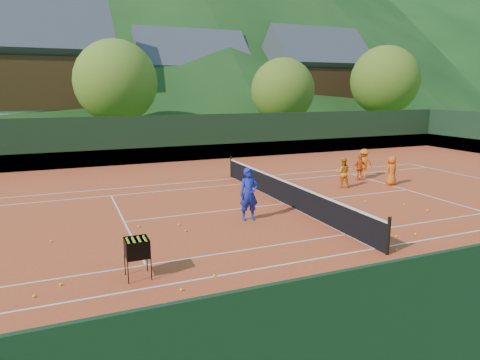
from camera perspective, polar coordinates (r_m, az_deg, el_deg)
name	(u,v)px	position (r m, az deg, el deg)	size (l,w,h in m)	color
ground	(285,204)	(17.54, 6.01, -3.22)	(400.00, 400.00, 0.00)	#2B541A
clay_court	(285,204)	(17.54, 6.01, -3.18)	(40.00, 24.00, 0.02)	#C4431F
coach	(249,194)	(15.04, 1.20, -1.91)	(0.69, 0.45, 1.89)	#1A28AB
student_a	(343,173)	(20.75, 13.54, 0.96)	(0.70, 0.54, 1.43)	orange
student_b	(360,168)	(22.70, 15.69, 1.58)	(0.76, 0.31, 1.29)	orange
student_c	(391,171)	(21.96, 19.55, 1.19)	(0.70, 0.45, 1.43)	orange
student_d	(364,163)	(23.45, 16.16, 2.16)	(0.98, 0.57, 1.52)	orange
tennis_ball_0	(405,204)	(18.47, 21.09, -3.02)	(0.07, 0.07, 0.07)	yellow
tennis_ball_1	(186,231)	(14.16, -7.25, -6.72)	(0.07, 0.07, 0.07)	yellow
tennis_ball_2	(396,250)	(13.23, 20.14, -8.74)	(0.07, 0.07, 0.07)	yellow
tennis_ball_3	(396,236)	(14.39, 20.12, -7.07)	(0.07, 0.07, 0.07)	yellow
tennis_ball_5	(139,226)	(14.88, -13.36, -6.03)	(0.07, 0.07, 0.07)	yellow
tennis_ball_6	(371,221)	(15.71, 17.02, -5.28)	(0.07, 0.07, 0.07)	yellow
tennis_ball_7	(187,358)	(7.98, -7.06, -22.46)	(0.07, 0.07, 0.07)	yellow
tennis_ball_8	(165,304)	(9.68, -9.94, -15.97)	(0.07, 0.07, 0.07)	yellow
tennis_ball_9	(34,296)	(10.88, -25.77, -13.77)	(0.07, 0.07, 0.07)	yellow
tennis_ball_10	(416,234)	(14.85, 22.37, -6.66)	(0.07, 0.07, 0.07)	yellow
tennis_ball_12	(214,275)	(10.86, -3.43, -12.58)	(0.07, 0.07, 0.07)	yellow
tennis_ball_13	(181,290)	(10.23, -7.83, -14.29)	(0.07, 0.07, 0.07)	yellow
tennis_ball_14	(51,241)	(14.33, -23.88, -7.45)	(0.07, 0.07, 0.07)	yellow
tennis_ball_15	(365,226)	(15.11, 16.28, -5.91)	(0.07, 0.07, 0.07)	yellow
tennis_ball_16	(141,311)	(9.51, -13.04, -16.65)	(0.07, 0.07, 0.07)	yellow
tennis_ball_17	(365,201)	(18.39, 16.35, -2.76)	(0.07, 0.07, 0.07)	yellow
tennis_ball_18	(340,224)	(15.15, 13.23, -5.70)	(0.07, 0.07, 0.07)	yellow
tennis_ball_21	(61,284)	(11.22, -22.79, -12.70)	(0.07, 0.07, 0.07)	yellow
tennis_ball_24	(428,210)	(17.88, 23.73, -3.71)	(0.07, 0.07, 0.07)	yellow
tennis_ball_25	(179,225)	(14.82, -8.14, -5.90)	(0.07, 0.07, 0.07)	yellow
tennis_ball_26	(447,295)	(10.95, 25.89, -13.61)	(0.07, 0.07, 0.07)	yellow
tennis_ball_27	(344,205)	(17.56, 13.71, -3.30)	(0.07, 0.07, 0.07)	yellow
tennis_ball_28	(208,343)	(8.32, -4.35, -20.84)	(0.07, 0.07, 0.07)	yellow
court_lines	(285,204)	(17.54, 6.02, -3.14)	(23.83, 11.03, 0.00)	silver
tennis_net	(285,192)	(17.41, 6.05, -1.56)	(0.10, 12.07, 1.10)	black
perimeter_fence	(286,174)	(17.26, 6.10, 0.85)	(40.40, 24.24, 3.00)	black
ball_hopper	(137,249)	(10.83, -13.57, -8.90)	(0.57, 0.57, 1.00)	black
chalet_left	(36,78)	(44.89, -25.56, 12.15)	(13.80, 9.93, 12.92)	beige
chalet_mid	(191,86)	(50.86, -6.59, 12.29)	(12.65, 8.82, 11.45)	beige
chalet_right	(313,84)	(52.96, 9.75, 12.47)	(11.50, 8.82, 11.91)	beige
tree_b	(116,82)	(35.10, -16.18, 12.47)	(6.40, 6.40, 8.40)	#41291A
tree_c	(283,90)	(38.41, 5.73, 11.81)	(5.60, 5.60, 7.35)	#3D2618
tree_d	(385,80)	(46.10, 18.72, 12.47)	(6.80, 6.80, 8.93)	#3D2618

